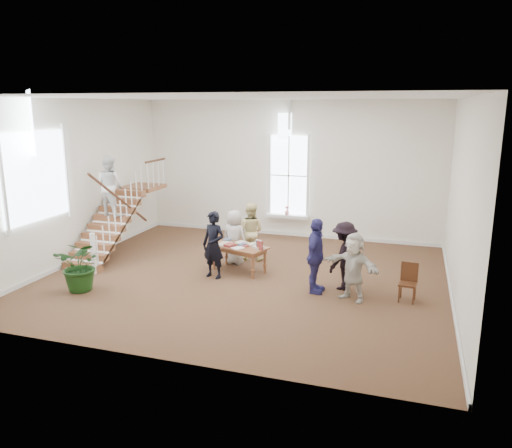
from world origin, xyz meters
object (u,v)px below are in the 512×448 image
(library_table, at_px, (239,249))
(woman_cluster_a, at_px, (316,256))
(floor_plant, at_px, (81,265))
(side_chair, at_px, (408,280))
(woman_cluster_b, at_px, (344,256))
(person_yellow, at_px, (250,231))
(elderly_woman, at_px, (234,237))
(woman_cluster_c, at_px, (353,267))
(police_officer, at_px, (214,245))

(library_table, height_order, woman_cluster_a, woman_cluster_a)
(library_table, height_order, floor_plant, floor_plant)
(side_chair, bearing_deg, woman_cluster_b, 174.76)
(person_yellow, xyz_separation_m, side_chair, (4.37, -1.86, -0.34))
(elderly_woman, xyz_separation_m, woman_cluster_b, (3.17, -1.05, 0.06))
(elderly_woman, relative_size, woman_cluster_b, 0.92)
(person_yellow, distance_m, woman_cluster_b, 3.27)
(floor_plant, bearing_deg, library_table, 38.99)
(elderly_woman, relative_size, side_chair, 1.73)
(side_chair, bearing_deg, person_yellow, 163.26)
(elderly_woman, distance_m, side_chair, 4.88)
(woman_cluster_b, bearing_deg, woman_cluster_a, -30.38)
(woman_cluster_b, xyz_separation_m, side_chair, (1.50, -0.31, -0.34))
(side_chair, bearing_deg, floor_plant, -160.67)
(elderly_woman, xyz_separation_m, person_yellow, (0.30, 0.50, 0.06))
(library_table, bearing_deg, person_yellow, 109.77)
(library_table, xyz_separation_m, person_yellow, (-0.04, 1.09, 0.20))
(woman_cluster_b, bearing_deg, elderly_woman, -85.63)
(library_table, distance_m, side_chair, 4.41)
(woman_cluster_a, bearing_deg, elderly_woman, 62.76)
(library_table, distance_m, woman_cluster_a, 2.43)
(person_yellow, relative_size, woman_cluster_c, 1.05)
(woman_cluster_c, xyz_separation_m, floor_plant, (-6.21, -1.37, -0.16))
(woman_cluster_b, relative_size, woman_cluster_c, 1.05)
(woman_cluster_b, distance_m, side_chair, 1.57)
(library_table, distance_m, woman_cluster_c, 3.33)
(floor_plant, xyz_separation_m, side_chair, (7.41, 1.71, -0.14))
(woman_cluster_c, bearing_deg, person_yellow, 172.20)
(elderly_woman, distance_m, woman_cluster_c, 3.87)
(police_officer, xyz_separation_m, side_chair, (4.77, -0.11, -0.38))
(woman_cluster_b, xyz_separation_m, floor_plant, (-5.91, -2.02, -0.20))
(elderly_woman, xyz_separation_m, side_chair, (4.67, -1.36, -0.28))
(person_yellow, distance_m, side_chair, 4.77)
(woman_cluster_b, relative_size, side_chair, 1.88)
(woman_cluster_c, bearing_deg, library_table, -172.66)
(woman_cluster_b, bearing_deg, woman_cluster_c, 47.53)
(library_table, relative_size, side_chair, 1.87)
(person_yellow, bearing_deg, elderly_woman, 58.48)
(person_yellow, height_order, floor_plant, person_yellow)
(police_officer, bearing_deg, side_chair, 12.35)
(person_yellow, bearing_deg, police_officer, 76.57)
(library_table, bearing_deg, police_officer, -105.95)
(elderly_woman, height_order, person_yellow, person_yellow)
(woman_cluster_b, distance_m, floor_plant, 6.25)
(woman_cluster_b, bearing_deg, library_table, -76.64)
(elderly_woman, relative_size, person_yellow, 0.92)
(police_officer, distance_m, woman_cluster_a, 2.69)
(library_table, bearing_deg, woman_cluster_b, 8.23)
(police_officer, height_order, woman_cluster_c, police_officer)
(floor_plant, bearing_deg, woman_cluster_a, 16.48)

